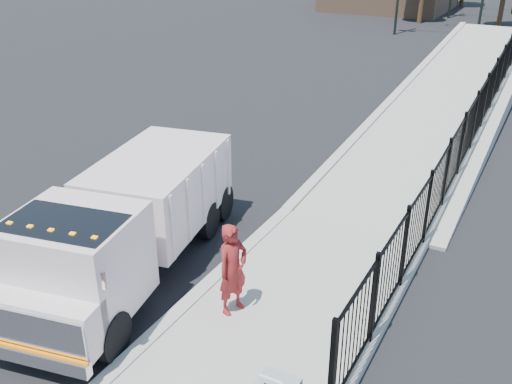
% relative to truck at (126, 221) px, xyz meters
% --- Properties ---
extents(ground, '(120.00, 120.00, 0.00)m').
position_rel_truck_xyz_m(ground, '(1.73, 0.26, -1.34)').
color(ground, black).
rests_on(ground, ground).
extents(sidewalk, '(3.55, 12.00, 0.12)m').
position_rel_truck_xyz_m(sidewalk, '(3.66, -1.74, -1.28)').
color(sidewalk, '#9E998E').
rests_on(sidewalk, ground).
extents(curb, '(0.30, 12.00, 0.16)m').
position_rel_truck_xyz_m(curb, '(1.73, -1.74, -1.26)').
color(curb, '#ADAAA3').
rests_on(curb, ground).
extents(ramp, '(3.95, 24.06, 3.19)m').
position_rel_truck_xyz_m(ramp, '(3.86, 16.26, -1.34)').
color(ramp, '#9E998E').
rests_on(ramp, ground).
extents(iron_fence, '(0.10, 28.00, 1.80)m').
position_rel_truck_xyz_m(iron_fence, '(5.28, 12.26, -0.44)').
color(iron_fence, black).
rests_on(iron_fence, ground).
extents(truck, '(3.47, 7.23, 2.38)m').
position_rel_truck_xyz_m(truck, '(0.00, 0.00, 0.00)').
color(truck, black).
rests_on(truck, ground).
extents(worker, '(0.62, 0.78, 1.86)m').
position_rel_truck_xyz_m(worker, '(2.65, -0.13, -0.29)').
color(worker, maroon).
rests_on(worker, sidewalk).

